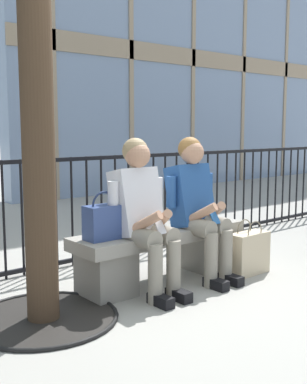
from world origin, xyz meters
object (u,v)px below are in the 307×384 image
at_px(stone_bench, 161,250).
at_px(handbag_on_bench, 104,221).
at_px(seated_person_with_phone, 143,211).
at_px(seated_person_companion, 197,203).
at_px(shopping_bag, 249,253).

height_order(stone_bench, handbag_on_bench, handbag_on_bench).
distance_m(seated_person_with_phone, handbag_on_bench, 0.32).
distance_m(seated_person_companion, handbag_on_bench, 0.89).
bearing_deg(stone_bench, handbag_on_bench, -179.01).
distance_m(stone_bench, shopping_bag, 0.81).
xyz_separation_m(seated_person_companion, handbag_on_bench, (-0.87, 0.12, -0.06)).
xyz_separation_m(seated_person_with_phone, handbag_on_bench, (-0.29, 0.12, -0.06)).
xyz_separation_m(seated_person_companion, shopping_bag, (0.44, -0.22, -0.46)).
distance_m(stone_bench, seated_person_with_phone, 0.50).
distance_m(stone_bench, seated_person_companion, 0.50).
relative_size(handbag_on_bench, shopping_bag, 0.76).
bearing_deg(seated_person_with_phone, seated_person_companion, 0.00).
height_order(seated_person_with_phone, handbag_on_bench, seated_person_with_phone).
height_order(seated_person_companion, handbag_on_bench, seated_person_companion).
height_order(seated_person_with_phone, seated_person_companion, same).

